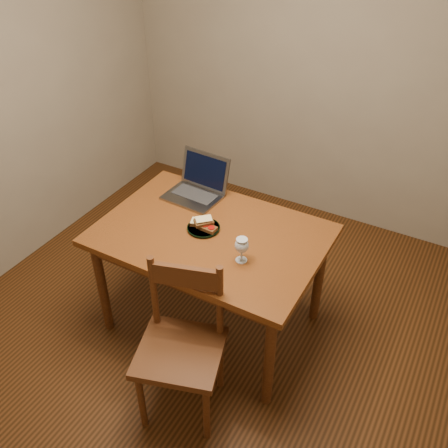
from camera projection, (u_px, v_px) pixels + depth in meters
The scene contains 10 objects.
floor at pixel (213, 324), 3.32m from camera, with size 3.20×3.20×0.02m, color black.
back_wall at pixel (321, 58), 3.67m from camera, with size 3.20×0.02×2.60m, color gray.
table at pixel (211, 244), 2.94m from camera, with size 1.30×0.90×0.74m.
chair at pixel (181, 341), 2.55m from camera, with size 0.53×0.52×0.46m.
plate at pixel (204, 228), 2.91m from camera, with size 0.19×0.19×0.02m, color black.
sandwich_cheese at pixel (200, 222), 2.91m from camera, with size 0.10×0.06×0.03m, color #381E0C, non-canonical shape.
sandwich_tomato at pixel (208, 228), 2.87m from camera, with size 0.10×0.06×0.03m, color #381E0C, non-canonical shape.
sandwich_top at pixel (204, 221), 2.88m from camera, with size 0.11×0.06×0.03m, color #381E0C, non-canonical shape.
milk_glass at pixel (242, 250), 2.64m from camera, with size 0.08×0.08×0.15m, color white, non-canonical shape.
laptop at pixel (198, 185), 3.19m from camera, with size 0.36×0.33×0.25m.
Camera 1 is at (1.18, -1.95, 2.49)m, focal length 40.00 mm.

